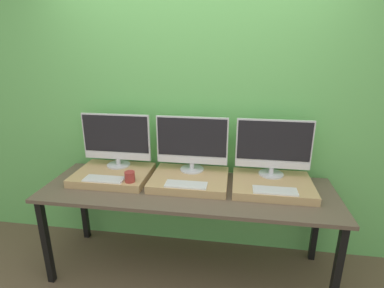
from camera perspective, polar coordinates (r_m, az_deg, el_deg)
name	(u,v)px	position (r m, az deg, el deg)	size (l,w,h in m)	color
wall_back	(196,114)	(2.66, 0.68, 5.72)	(8.00, 0.04, 2.60)	#66B75B
workbench	(188,196)	(2.46, -0.82, -9.82)	(2.33, 0.73, 0.79)	brown
wooden_riser_left	(113,175)	(2.68, -14.80, -5.67)	(0.62, 0.49, 0.06)	tan
monitor_left	(116,139)	(2.69, -14.20, 0.89)	(0.60, 0.20, 0.47)	silver
keyboard_left	(104,179)	(2.52, -16.39, -6.40)	(0.32, 0.12, 0.01)	silver
mug	(130,177)	(2.42, -11.77, -6.12)	(0.08, 0.08, 0.08)	#9E332D
wooden_riser_center	(190,180)	(2.50, -0.46, -6.81)	(0.62, 0.49, 0.06)	tan
monitor_center	(192,143)	(2.52, -0.01, 0.23)	(0.60, 0.20, 0.47)	silver
keyboard_center	(186,184)	(2.33, -1.15, -7.71)	(0.32, 0.12, 0.01)	silver
wooden_riser_right	(272,185)	(2.49, 15.03, -7.56)	(0.62, 0.49, 0.06)	tan
monitor_right	(273,147)	(2.51, 15.25, -0.49)	(0.60, 0.20, 0.47)	silver
keyboard_right	(275,190)	(2.32, 15.53, -8.53)	(0.32, 0.12, 0.01)	silver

